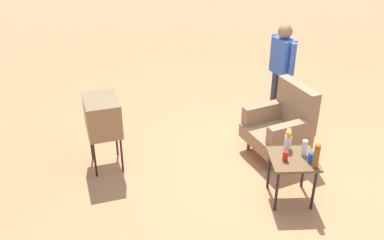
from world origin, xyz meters
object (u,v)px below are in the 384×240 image
at_px(armchair, 282,123).
at_px(bottle_tall_amber, 317,156).
at_px(person_standing, 281,68).
at_px(tv_on_stand, 103,116).
at_px(soda_can_blue, 310,157).
at_px(bottle_short_clear, 304,148).
at_px(flower_vase, 288,138).
at_px(soda_can_red, 285,156).
at_px(side_table, 293,164).

height_order(armchair, bottle_tall_amber, armchair).
xyz_separation_m(person_standing, bottle_tall_amber, (2.21, -0.07, -0.19)).
bearing_deg(tv_on_stand, soda_can_blue, 69.99).
xyz_separation_m(armchair, bottle_tall_amber, (1.22, 0.09, 0.25)).
height_order(bottle_tall_amber, soda_can_blue, bottle_tall_amber).
distance_m(bottle_short_clear, soda_can_blue, 0.16).
distance_m(bottle_tall_amber, soda_can_blue, 0.14).
height_order(person_standing, flower_vase, person_standing).
relative_size(tv_on_stand, soda_can_red, 8.44).
xyz_separation_m(side_table, flower_vase, (-0.22, -0.03, 0.23)).
relative_size(person_standing, soda_can_red, 13.44).
distance_m(soda_can_red, flower_vase, 0.29).
bearing_deg(soda_can_blue, tv_on_stand, -110.01).
distance_m(side_table, person_standing, 2.08).
xyz_separation_m(person_standing, flower_vase, (1.79, -0.30, -0.19)).
xyz_separation_m(soda_can_red, bottle_short_clear, (-0.11, 0.25, 0.04)).
relative_size(side_table, soda_can_red, 4.92).
bearing_deg(soda_can_blue, person_standing, 177.21).
bearing_deg(person_standing, armchair, -9.63).
bearing_deg(bottle_short_clear, side_table, -63.83).
height_order(bottle_tall_amber, flower_vase, bottle_tall_amber).
bearing_deg(soda_can_red, flower_vase, 161.15).
distance_m(armchair, tv_on_stand, 2.51).
height_order(armchair, soda_can_red, armchair).
height_order(tv_on_stand, flower_vase, tv_on_stand).
distance_m(side_table, soda_can_red, 0.19).
bearing_deg(bottle_short_clear, armchair, -178.18).
relative_size(bottle_short_clear, soda_can_blue, 1.64).
bearing_deg(bottle_tall_amber, flower_vase, -151.36).
height_order(tv_on_stand, bottle_tall_amber, tv_on_stand).
bearing_deg(armchair, soda_can_red, -11.85).
relative_size(armchair, bottle_short_clear, 5.30).
xyz_separation_m(side_table, bottle_short_clear, (-0.07, 0.14, 0.19)).
bearing_deg(bottle_short_clear, flower_vase, -132.97).
relative_size(person_standing, bottle_tall_amber, 5.47).
distance_m(side_table, bottle_tall_amber, 0.37).
height_order(armchair, flower_vase, armchair).
bearing_deg(bottle_short_clear, bottle_tall_amber, 13.31).
xyz_separation_m(person_standing, soda_can_blue, (2.10, -0.10, -0.28)).
bearing_deg(armchair, bottle_tall_amber, 4.33).
relative_size(soda_can_red, soda_can_blue, 1.00).
bearing_deg(bottle_tall_amber, side_table, -133.74).
bearing_deg(side_table, soda_can_blue, 63.73).
xyz_separation_m(side_table, soda_can_red, (0.04, -0.11, 0.15)).
xyz_separation_m(armchair, tv_on_stand, (0.19, -2.48, 0.28)).
relative_size(bottle_tall_amber, flower_vase, 1.13).
bearing_deg(bottle_tall_amber, person_standing, 178.06).
distance_m(person_standing, bottle_short_clear, 1.96).
bearing_deg(armchair, person_standing, 170.37).
distance_m(bottle_tall_amber, soda_can_red, 0.36).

